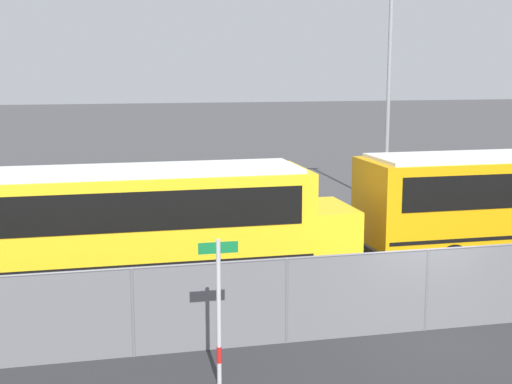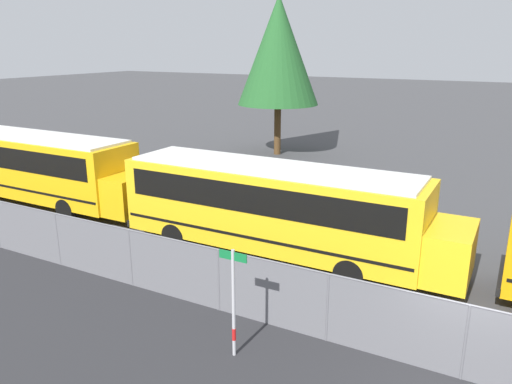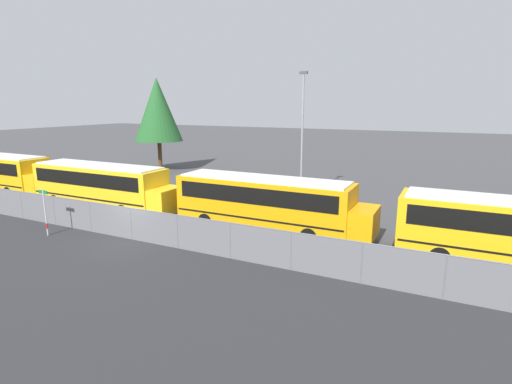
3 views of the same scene
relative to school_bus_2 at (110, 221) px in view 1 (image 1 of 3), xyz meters
The scene contains 5 objects.
ground_plane 7.84m from the school_bus_2, 32.30° to the right, with size 200.00×200.00×0.00m, color #424244.
fence 7.68m from the school_bus_2, 32.31° to the right, with size 86.47×0.07×1.81m.
school_bus_2 is the anchor object (origin of this frame).
street_sign 5.91m from the school_bus_2, 73.48° to the right, with size 0.70×0.09×2.65m.
light_pole 15.01m from the school_bus_2, 39.52° to the left, with size 0.60×0.24×9.60m.
Camera 1 is at (-6.84, -13.34, 5.57)m, focal length 50.00 mm.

